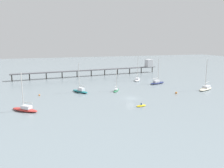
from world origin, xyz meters
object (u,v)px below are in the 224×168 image
Objects in this scene: sailboat_green at (116,90)px; sailboat_white at (137,79)px; sailboat_navy at (157,82)px; sailboat_teal at (80,91)px; mooring_buoy_near at (176,93)px; sailboat_cream at (206,88)px; dinghy_yellow at (141,106)px; sailboat_red at (25,109)px; pier at (116,67)px; mooring_buoy_inner at (39,95)px.

sailboat_white is at bearing 46.04° from sailboat_green.
sailboat_white reaches higher than sailboat_navy.
sailboat_teal is (-34.63, -5.69, 0.01)m from sailboat_navy.
mooring_buoy_near is at bearing -88.05° from sailboat_white.
sailboat_cream is 1.40× the size of sailboat_green.
sailboat_cream is at bearing 19.97° from dinghy_yellow.
sailboat_cream reaches higher than sailboat_red.
sailboat_navy reaches higher than sailboat_teal.
sailboat_green reaches higher than dinghy_yellow.
dinghy_yellow is at bearing -11.11° from sailboat_red.
pier is 52.06m from mooring_buoy_near.
sailboat_white is (-15.63, 26.81, 0.04)m from sailboat_cream.
sailboat_green is at bearing 89.12° from dinghy_yellow.
pier reaches higher than dinghy_yellow.
mooring_buoy_inner is at bearing -137.04° from pier.
sailboat_red is 17.17m from mooring_buoy_inner.
sailboat_green reaches higher than mooring_buoy_near.
sailboat_white is 11.03m from sailboat_navy.
sailboat_teal reaches higher than sailboat_red.
sailboat_red is 31.23m from dinghy_yellow.
mooring_buoy_inner is at bearing 139.55° from dinghy_yellow.
sailboat_cream is 20.10m from sailboat_navy.
dinghy_yellow is 34.99m from mooring_buoy_inner.
sailboat_teal reaches higher than mooring_buoy_inner.
sailboat_green is at bearing -160.33° from sailboat_navy.
sailboat_red is at bearing -154.13° from sailboat_green.
sailboat_red reaches higher than mooring_buoy_inner.
sailboat_green is 0.76× the size of sailboat_navy.
sailboat_white reaches higher than mooring_buoy_near.
sailboat_white reaches higher than sailboat_red.
sailboat_red is at bearing -145.71° from sailboat_white.
sailboat_cream is 22.99× the size of mooring_buoy_inner.
sailboat_teal is 26.31m from dinghy_yellow.
dinghy_yellow reaches higher than mooring_buoy_inner.
sailboat_navy is 21.58× the size of mooring_buoy_inner.
mooring_buoy_near is at bearing -100.63° from sailboat_navy.
sailboat_cream is 60.71m from mooring_buoy_inner.
sailboat_green is 23.06m from sailboat_navy.
sailboat_cream is 35.26m from dinghy_yellow.
pier is 63.70m from dinghy_yellow.
sailboat_cream is 64.07m from sailboat_red.
sailboat_white is (48.15, 32.84, 0.06)m from sailboat_red.
sailboat_white is at bearing -84.42° from pier.
sailboat_teal is 14.05m from mooring_buoy_inner.
sailboat_teal reaches higher than mooring_buoy_near.
sailboat_cream reaches higher than pier.
pier is 6.21× the size of sailboat_white.
pier is 23.21m from sailboat_white.
pier is at bearing 69.82° from sailboat_green.
sailboat_navy is 49.05m from mooring_buoy_inner.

